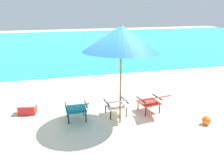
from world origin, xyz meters
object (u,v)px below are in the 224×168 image
at_px(lounge_chair_left, 77,108).
at_px(lounge_chair_center, 118,104).
at_px(lounge_chair_right, 152,100).
at_px(beach_umbrella_center, 121,39).
at_px(cooler_box, 27,108).
at_px(beach_ball, 206,120).

xyz_separation_m(lounge_chair_left, lounge_chair_center, (1.08, -0.01, 0.00)).
height_order(lounge_chair_left, lounge_chair_right, same).
height_order(lounge_chair_center, lounge_chair_right, same).
distance_m(lounge_chair_center, beach_umbrella_center, 1.73).
distance_m(beach_umbrella_center, cooler_box, 3.23).
bearing_deg(cooler_box, lounge_chair_center, -20.17).
distance_m(beach_ball, cooler_box, 4.70).
relative_size(lounge_chair_right, cooler_box, 1.80).
xyz_separation_m(lounge_chair_center, beach_ball, (2.02, -0.93, -0.29)).
xyz_separation_m(beach_ball, cooler_box, (-4.35, 1.78, 0.05)).
relative_size(lounge_chair_left, lounge_chair_center, 0.96).
height_order(lounge_chair_right, beach_ball, lounge_chair_right).
bearing_deg(cooler_box, beach_ball, -22.27).
bearing_deg(beach_ball, cooler_box, 157.73).
height_order(lounge_chair_right, beach_umbrella_center, beach_umbrella_center).
relative_size(lounge_chair_left, beach_ball, 3.84).
relative_size(lounge_chair_left, beach_umbrella_center, 0.35).
xyz_separation_m(beach_umbrella_center, beach_ball, (2.05, -0.65, -2.00)).
height_order(lounge_chair_right, cooler_box, lounge_chair_right).
relative_size(lounge_chair_left, cooler_box, 1.67).
bearing_deg(lounge_chair_right, beach_ball, -40.26).
xyz_separation_m(lounge_chair_center, lounge_chair_right, (0.96, -0.02, 0.00)).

